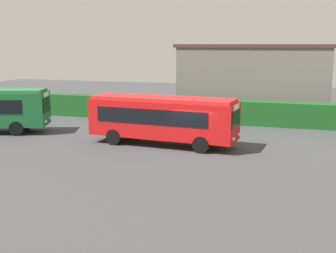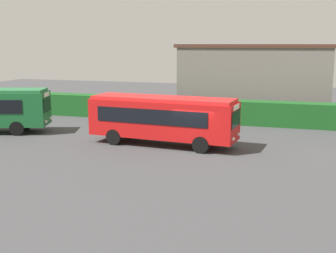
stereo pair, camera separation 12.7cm
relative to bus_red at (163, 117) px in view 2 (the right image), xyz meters
name	(u,v)px [view 2 (the right image)]	position (x,y,z in m)	size (l,w,h in m)	color
ground_plane	(195,150)	(2.27, -0.79, -1.76)	(85.84, 85.84, 0.00)	#424244
bus_red	(163,117)	(0.00, 0.00, 0.00)	(9.50, 3.22, 3.03)	red
hedge_row	(224,111)	(2.27, 8.80, -0.83)	(54.92, 1.60, 1.86)	#1B551F
depot_building	(254,80)	(4.02, 14.04, 1.37)	(13.39, 5.53, 6.22)	slate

